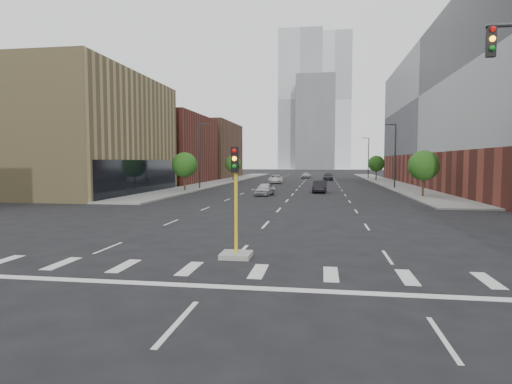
% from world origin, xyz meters
% --- Properties ---
extents(ground, '(400.00, 400.00, 0.00)m').
position_xyz_m(ground, '(0.00, 0.00, 0.00)').
color(ground, black).
rests_on(ground, ground).
extents(sidewalk_left_far, '(5.00, 92.00, 0.15)m').
position_xyz_m(sidewalk_left_far, '(-15.00, 74.00, 0.07)').
color(sidewalk_left_far, gray).
rests_on(sidewalk_left_far, ground).
extents(sidewalk_right_far, '(5.00, 92.00, 0.15)m').
position_xyz_m(sidewalk_right_far, '(15.00, 74.00, 0.07)').
color(sidewalk_right_far, gray).
rests_on(sidewalk_right_far, ground).
extents(building_left_mid, '(20.00, 24.00, 14.00)m').
position_xyz_m(building_left_mid, '(-27.50, 40.00, 7.00)').
color(building_left_mid, '#A08E5A').
rests_on(building_left_mid, ground).
extents(building_left_far_a, '(20.00, 22.00, 12.00)m').
position_xyz_m(building_left_far_a, '(-27.50, 66.00, 6.00)').
color(building_left_far_a, brown).
rests_on(building_left_far_a, ground).
extents(building_left_far_b, '(20.00, 24.00, 13.00)m').
position_xyz_m(building_left_far_b, '(-27.50, 92.00, 6.50)').
color(building_left_far_b, brown).
rests_on(building_left_far_b, ground).
extents(building_right_main, '(24.00, 70.00, 22.00)m').
position_xyz_m(building_right_main, '(29.50, 60.00, 11.00)').
color(building_right_main, brown).
rests_on(building_right_main, ground).
extents(tower_left, '(22.00, 22.00, 70.00)m').
position_xyz_m(tower_left, '(-8.00, 220.00, 35.00)').
color(tower_left, '#B2B7BC').
rests_on(tower_left, ground).
extents(tower_right, '(20.00, 20.00, 80.00)m').
position_xyz_m(tower_right, '(10.00, 260.00, 40.00)').
color(tower_right, '#B2B7BC').
rests_on(tower_right, ground).
extents(tower_mid, '(18.00, 18.00, 44.00)m').
position_xyz_m(tower_mid, '(0.00, 200.00, 22.00)').
color(tower_mid, slate).
rests_on(tower_mid, ground).
extents(median_traffic_signal, '(1.20, 1.20, 4.40)m').
position_xyz_m(median_traffic_signal, '(0.00, 8.97, 0.97)').
color(median_traffic_signal, '#999993').
rests_on(median_traffic_signal, ground).
extents(streetlight_right_a, '(1.60, 0.22, 9.07)m').
position_xyz_m(streetlight_right_a, '(13.41, 55.00, 5.01)').
color(streetlight_right_a, '#2D2D30').
rests_on(streetlight_right_a, ground).
extents(streetlight_right_b, '(1.60, 0.22, 9.07)m').
position_xyz_m(streetlight_right_b, '(13.41, 90.00, 5.01)').
color(streetlight_right_b, '#2D2D30').
rests_on(streetlight_right_b, ground).
extents(streetlight_left, '(1.60, 0.22, 9.07)m').
position_xyz_m(streetlight_left, '(-13.41, 50.00, 5.01)').
color(streetlight_left, '#2D2D30').
rests_on(streetlight_left, ground).
extents(tree_left_near, '(3.20, 3.20, 4.85)m').
position_xyz_m(tree_left_near, '(-14.00, 45.00, 3.39)').
color(tree_left_near, '#382619').
rests_on(tree_left_near, ground).
extents(tree_left_far, '(3.20, 3.20, 4.85)m').
position_xyz_m(tree_left_far, '(-14.00, 75.00, 3.39)').
color(tree_left_far, '#382619').
rests_on(tree_left_far, ground).
extents(tree_right_near, '(3.20, 3.20, 4.85)m').
position_xyz_m(tree_right_near, '(14.00, 40.00, 3.39)').
color(tree_right_near, '#382619').
rests_on(tree_right_near, ground).
extents(tree_right_far, '(3.20, 3.20, 4.85)m').
position_xyz_m(tree_right_far, '(14.00, 80.00, 3.39)').
color(tree_right_far, '#382619').
rests_on(tree_right_far, ground).
extents(car_near_left, '(2.19, 4.34, 1.42)m').
position_xyz_m(car_near_left, '(-2.99, 40.11, 0.71)').
color(car_near_left, '#BCBBC0').
rests_on(car_near_left, ground).
extents(car_mid_right, '(1.77, 4.60, 1.49)m').
position_xyz_m(car_mid_right, '(3.10, 45.54, 0.75)').
color(car_mid_right, black).
rests_on(car_mid_right, ground).
extents(car_far_left, '(2.76, 5.40, 1.46)m').
position_xyz_m(car_far_left, '(-4.68, 67.05, 0.73)').
color(car_far_left, silver).
rests_on(car_far_left, ground).
extents(car_deep_right, '(2.16, 4.97, 1.42)m').
position_xyz_m(car_deep_right, '(4.60, 79.71, 0.71)').
color(car_deep_right, '#222328').
rests_on(car_deep_right, ground).
extents(car_distant, '(2.19, 4.26, 1.39)m').
position_xyz_m(car_distant, '(-0.23, 89.76, 0.69)').
color(car_distant, '#AFB0B4').
rests_on(car_distant, ground).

